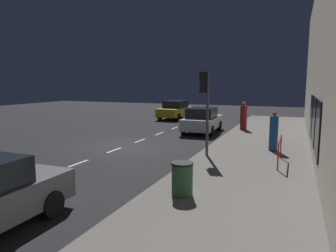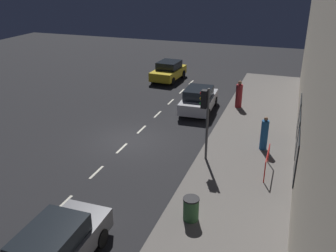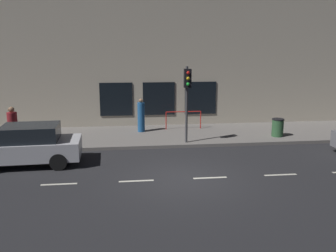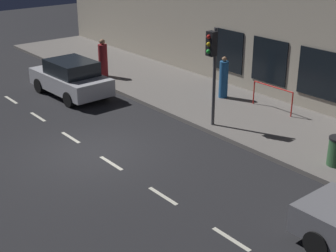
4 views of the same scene
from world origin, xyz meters
TOP-DOWN VIEW (x-y plane):
  - ground_plane at (0.00, 0.00)m, footprint 60.00×60.00m
  - sidewalk at (6.25, 0.00)m, footprint 4.50×32.00m
  - building_facade at (8.80, 0.00)m, footprint 0.65×32.00m
  - lane_centre_line at (0.00, -1.00)m, footprint 0.12×27.20m
  - traffic_light at (4.33, -0.90)m, footprint 0.46×0.32m
  - parked_car_0 at (2.32, 5.70)m, footprint 2.06×4.12m
  - parked_car_1 at (1.84, -9.19)m, footprint 1.87×4.25m
  - parked_car_2 at (-2.01, 12.02)m, footprint 2.11×3.98m
  - pedestrian_0 at (6.94, 1.09)m, footprint 0.52×0.52m
  - pedestrian_1 at (4.71, 6.92)m, footprint 0.61×0.61m
  - trash_bin at (5.08, -5.63)m, footprint 0.60×0.60m
  - red_railing at (7.32, -1.23)m, footprint 0.05×1.95m

SIDE VIEW (x-z plane):
  - ground_plane at x=0.00m, z-range 0.00..0.00m
  - lane_centre_line at x=0.00m, z-range 0.00..0.01m
  - sidewalk at x=6.25m, z-range 0.00..0.15m
  - trash_bin at x=5.08m, z-range 0.15..1.05m
  - parked_car_2 at x=-2.01m, z-range 0.00..1.58m
  - parked_car_1 at x=1.84m, z-range 0.00..1.58m
  - parked_car_0 at x=2.32m, z-range 0.00..1.58m
  - red_railing at x=7.32m, z-range 0.38..1.35m
  - pedestrian_0 at x=6.94m, z-range 0.08..1.83m
  - pedestrian_1 at x=4.71m, z-range 0.07..1.87m
  - traffic_light at x=4.33m, z-range 0.93..4.46m
  - building_facade at x=8.80m, z-range -0.01..8.27m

